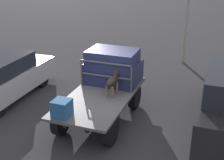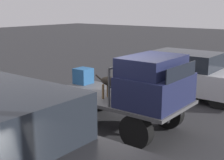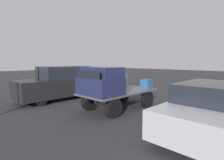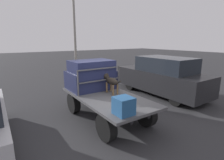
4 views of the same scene
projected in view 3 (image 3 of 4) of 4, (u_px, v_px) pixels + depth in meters
The scene contains 8 objects.
ground_plane at pixel (119, 108), 8.31m from camera, with size 80.00×80.00×0.00m, color #2D2D30.
flatbed_truck at pixel (119, 96), 8.25m from camera, with size 3.80×1.86×0.85m.
truck_cab at pixel (101, 81), 7.34m from camera, with size 1.31×1.74×1.14m.
truck_headboard at pixel (112, 79), 7.83m from camera, with size 0.04×1.74×0.92m.
dog at pixel (110, 81), 8.22m from camera, with size 1.10×0.25×0.72m.
cargo_crate at pixel (146, 84), 8.98m from camera, with size 0.47×0.47×0.47m.
parked_sedan at pixel (209, 109), 5.28m from camera, with size 4.20×1.81×1.58m.
parked_pickup_far at pixel (61, 83), 10.34m from camera, with size 4.88×1.86×1.95m.
Camera 3 is at (6.01, 5.47, 2.23)m, focal length 28.00 mm.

